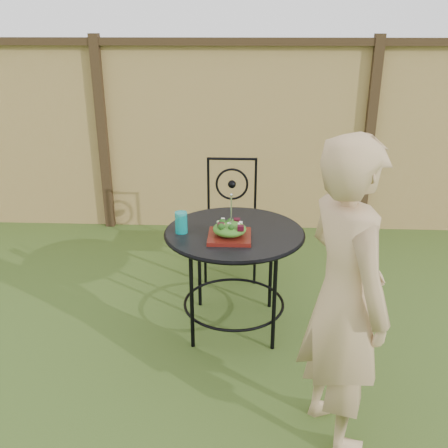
# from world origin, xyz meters

# --- Properties ---
(ground) EXTENTS (60.00, 60.00, 0.00)m
(ground) POSITION_xyz_m (0.00, 0.00, 0.00)
(ground) COLOR #304D18
(ground) RESTS_ON ground
(fence) EXTENTS (8.00, 0.12, 1.90)m
(fence) POSITION_xyz_m (-0.00, 2.19, 0.95)
(fence) COLOR tan
(fence) RESTS_ON ground
(patio_table) EXTENTS (0.92, 0.92, 0.72)m
(patio_table) POSITION_xyz_m (0.05, 0.33, 0.59)
(patio_table) COLOR black
(patio_table) RESTS_ON ground
(patio_chair) EXTENTS (0.46, 0.46, 0.95)m
(patio_chair) POSITION_xyz_m (0.00, 1.20, 0.50)
(patio_chair) COLOR black
(patio_chair) RESTS_ON ground
(diner) EXTENTS (0.56, 0.67, 1.58)m
(diner) POSITION_xyz_m (0.59, -0.62, 0.79)
(diner) COLOR tan
(diner) RESTS_ON ground
(salad_plate) EXTENTS (0.27, 0.27, 0.02)m
(salad_plate) POSITION_xyz_m (0.02, 0.20, 0.74)
(salad_plate) COLOR #4F190B
(salad_plate) RESTS_ON patio_table
(salad) EXTENTS (0.21, 0.21, 0.08)m
(salad) POSITION_xyz_m (0.02, 0.20, 0.79)
(salad) COLOR #235614
(salad) RESTS_ON salad_plate
(fork) EXTENTS (0.01, 0.01, 0.18)m
(fork) POSITION_xyz_m (0.03, 0.20, 0.92)
(fork) COLOR silver
(fork) RESTS_ON salad
(drinking_glass) EXTENTS (0.08, 0.08, 0.14)m
(drinking_glass) POSITION_xyz_m (-0.29, 0.28, 0.79)
(drinking_glass) COLOR #0C9393
(drinking_glass) RESTS_ON patio_table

